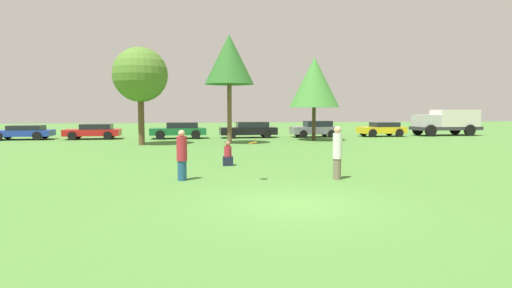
{
  "coord_description": "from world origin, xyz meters",
  "views": [
    {
      "loc": [
        -2.4,
        -10.05,
        2.37
      ],
      "look_at": [
        -0.26,
        4.56,
        1.12
      ],
      "focal_mm": 29.53,
      "sensor_mm": 36.0,
      "label": 1
    }
  ],
  "objects_px": {
    "tree_0": "(140,75)",
    "tree_2": "(314,82)",
    "frisbee": "(253,143)",
    "parked_car_red": "(94,131)",
    "parked_car_black": "(249,129)",
    "parked_car_blue": "(23,132)",
    "delivery_truck_silver": "(447,121)",
    "person_catcher": "(337,152)",
    "person_thrower": "(182,155)",
    "parked_car_grey": "(315,129)",
    "parked_car_green": "(179,130)",
    "parked_car_yellow": "(382,129)",
    "tree_1": "(229,60)",
    "bystander_sitting": "(228,156)"
  },
  "relations": [
    {
      "from": "parked_car_blue",
      "to": "parked_car_yellow",
      "type": "distance_m",
      "value": 28.6
    },
    {
      "from": "tree_0",
      "to": "delivery_truck_silver",
      "type": "xyz_separation_m",
      "value": [
        25.31,
        6.07,
        -3.23
      ]
    },
    {
      "from": "tree_1",
      "to": "tree_2",
      "type": "relative_size",
      "value": 1.18
    },
    {
      "from": "parked_car_yellow",
      "to": "parked_car_red",
      "type": "bearing_deg",
      "value": -2.73
    },
    {
      "from": "frisbee",
      "to": "parked_car_red",
      "type": "distance_m",
      "value": 22.67
    },
    {
      "from": "parked_car_red",
      "to": "delivery_truck_silver",
      "type": "relative_size",
      "value": 0.7
    },
    {
      "from": "tree_1",
      "to": "parked_car_black",
      "type": "xyz_separation_m",
      "value": [
        2.07,
        5.65,
        -4.9
      ]
    },
    {
      "from": "person_thrower",
      "to": "parked_car_grey",
      "type": "relative_size",
      "value": 0.43
    },
    {
      "from": "parked_car_grey",
      "to": "parked_car_green",
      "type": "bearing_deg",
      "value": -1.44
    },
    {
      "from": "person_catcher",
      "to": "delivery_truck_silver",
      "type": "bearing_deg",
      "value": -123.76
    },
    {
      "from": "parked_car_blue",
      "to": "parked_car_red",
      "type": "height_order",
      "value": "parked_car_red"
    },
    {
      "from": "tree_0",
      "to": "parked_car_black",
      "type": "relative_size",
      "value": 1.36
    },
    {
      "from": "tree_1",
      "to": "parked_car_blue",
      "type": "height_order",
      "value": "tree_1"
    },
    {
      "from": "parked_car_black",
      "to": "parked_car_blue",
      "type": "bearing_deg",
      "value": -2.96
    },
    {
      "from": "tree_0",
      "to": "parked_car_red",
      "type": "relative_size",
      "value": 1.51
    },
    {
      "from": "parked_car_grey",
      "to": "parked_car_blue",
      "type": "bearing_deg",
      "value": -2.86
    },
    {
      "from": "tree_1",
      "to": "parked_car_black",
      "type": "height_order",
      "value": "tree_1"
    },
    {
      "from": "person_thrower",
      "to": "parked_car_yellow",
      "type": "xyz_separation_m",
      "value": [
        16.14,
        19.71,
        -0.19
      ]
    },
    {
      "from": "person_catcher",
      "to": "delivery_truck_silver",
      "type": "relative_size",
      "value": 0.3
    },
    {
      "from": "parked_car_blue",
      "to": "person_catcher",
      "type": "bearing_deg",
      "value": 128.39
    },
    {
      "from": "parked_car_blue",
      "to": "delivery_truck_silver",
      "type": "relative_size",
      "value": 0.73
    },
    {
      "from": "parked_car_black",
      "to": "parked_car_yellow",
      "type": "xyz_separation_m",
      "value": [
        11.32,
        -0.14,
        -0.02
      ]
    },
    {
      "from": "frisbee",
      "to": "parked_car_yellow",
      "type": "height_order",
      "value": "frisbee"
    },
    {
      "from": "person_catcher",
      "to": "parked_car_yellow",
      "type": "xyz_separation_m",
      "value": [
        11.01,
        20.25,
        -0.27
      ]
    },
    {
      "from": "tree_0",
      "to": "parked_car_red",
      "type": "bearing_deg",
      "value": 125.92
    },
    {
      "from": "frisbee",
      "to": "delivery_truck_silver",
      "type": "distance_m",
      "value": 28.76
    },
    {
      "from": "parked_car_blue",
      "to": "parked_car_red",
      "type": "xyz_separation_m",
      "value": [
        5.15,
        -0.13,
        0.02
      ]
    },
    {
      "from": "frisbee",
      "to": "parked_car_green",
      "type": "bearing_deg",
      "value": 98.62
    },
    {
      "from": "parked_car_black",
      "to": "parked_car_green",
      "type": "bearing_deg",
      "value": -0.35
    },
    {
      "from": "tree_2",
      "to": "parked_car_green",
      "type": "bearing_deg",
      "value": 160.94
    },
    {
      "from": "delivery_truck_silver",
      "to": "parked_car_red",
      "type": "bearing_deg",
      "value": -1.78
    },
    {
      "from": "tree_2",
      "to": "bystander_sitting",
      "type": "bearing_deg",
      "value": -119.89
    },
    {
      "from": "parked_car_red",
      "to": "parked_car_yellow",
      "type": "bearing_deg",
      "value": 177.27
    },
    {
      "from": "parked_car_blue",
      "to": "delivery_truck_silver",
      "type": "xyz_separation_m",
      "value": [
        34.78,
        -0.03,
        0.66
      ]
    },
    {
      "from": "parked_car_red",
      "to": "parked_car_black",
      "type": "xyz_separation_m",
      "value": [
        12.12,
        -0.17,
        0.05
      ]
    },
    {
      "from": "tree_1",
      "to": "parked_car_black",
      "type": "distance_m",
      "value": 7.76
    },
    {
      "from": "parked_car_blue",
      "to": "parked_car_grey",
      "type": "distance_m",
      "value": 22.78
    },
    {
      "from": "parked_car_green",
      "to": "parked_car_grey",
      "type": "relative_size",
      "value": 1.13
    },
    {
      "from": "tree_2",
      "to": "delivery_truck_silver",
      "type": "distance_m",
      "value": 14.04
    },
    {
      "from": "parked_car_green",
      "to": "parked_car_yellow",
      "type": "relative_size",
      "value": 1.13
    },
    {
      "from": "person_catcher",
      "to": "tree_2",
      "type": "xyz_separation_m",
      "value": [
        4.05,
        16.8,
        3.36
      ]
    },
    {
      "from": "frisbee",
      "to": "parked_car_yellow",
      "type": "distance_m",
      "value": 24.51
    },
    {
      "from": "parked_car_green",
      "to": "frisbee",
      "type": "bearing_deg",
      "value": 96.66
    },
    {
      "from": "tree_0",
      "to": "tree_2",
      "type": "height_order",
      "value": "tree_0"
    },
    {
      "from": "tree_1",
      "to": "parked_car_red",
      "type": "relative_size",
      "value": 1.74
    },
    {
      "from": "parked_car_black",
      "to": "parked_car_yellow",
      "type": "distance_m",
      "value": 11.32
    },
    {
      "from": "parked_car_blue",
      "to": "parked_car_black",
      "type": "distance_m",
      "value": 17.27
    },
    {
      "from": "person_catcher",
      "to": "parked_car_blue",
      "type": "bearing_deg",
      "value": -43.62
    },
    {
      "from": "bystander_sitting",
      "to": "person_thrower",
      "type": "bearing_deg",
      "value": -117.64
    },
    {
      "from": "frisbee",
      "to": "parked_car_yellow",
      "type": "bearing_deg",
      "value": 55.58
    }
  ]
}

